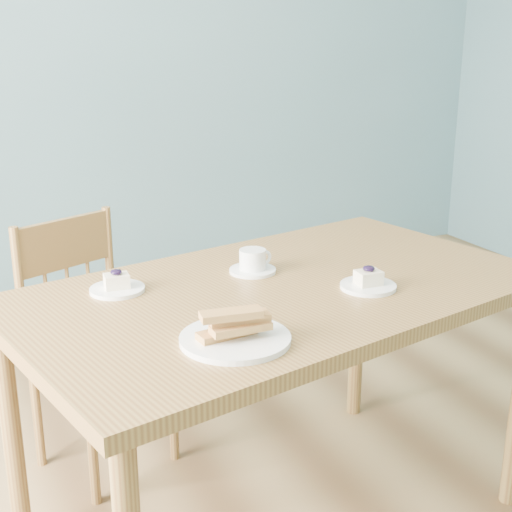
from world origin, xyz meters
The scene contains 7 objects.
room centered at (0.00, 0.00, 1.35)m, with size 5.01×5.01×2.71m.
dining_table centered at (-0.08, 0.12, 0.69)m, with size 1.58×1.11×0.77m.
dining_chair centered at (-0.48, 0.70, 0.43)m, with size 0.50×0.49×0.85m.
cheesecake_plate_near centered at (0.13, 0.00, 0.79)m, with size 0.15×0.15×0.06m.
cheesecake_plate_far centered at (-0.49, 0.26, 0.79)m, with size 0.15×0.15×0.06m.
coffee_cup centered at (-0.10, 0.26, 0.80)m, with size 0.13×0.13×0.07m.
biscotti_plate centered at (-0.33, -0.17, 0.79)m, with size 0.25×0.25×0.08m.
Camera 1 is at (-0.90, -1.51, 1.43)m, focal length 50.00 mm.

